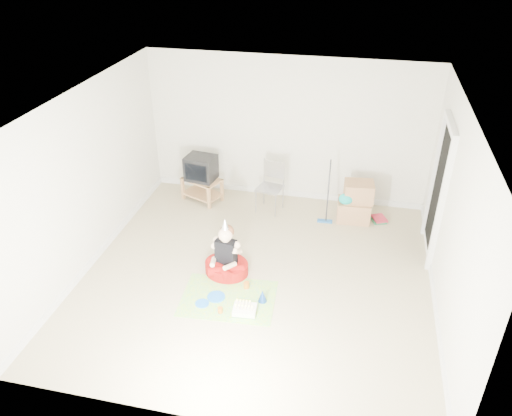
% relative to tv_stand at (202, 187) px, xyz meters
% --- Properties ---
extents(ground, '(5.00, 5.00, 0.00)m').
position_rel_tv_stand_xyz_m(ground, '(1.46, -1.99, -0.26)').
color(ground, '#BEAE88').
rests_on(ground, ground).
extents(doorway_recess, '(0.02, 0.90, 2.05)m').
position_rel_tv_stand_xyz_m(doorway_recess, '(3.94, -0.79, 0.77)').
color(doorway_recess, black).
rests_on(doorway_recess, ground).
extents(tv_stand, '(0.80, 0.66, 0.43)m').
position_rel_tv_stand_xyz_m(tv_stand, '(0.00, 0.00, 0.00)').
color(tv_stand, '#A8784B').
rests_on(tv_stand, ground).
extents(crt_tv, '(0.57, 0.49, 0.44)m').
position_rel_tv_stand_xyz_m(crt_tv, '(-0.00, 0.00, 0.39)').
color(crt_tv, black).
rests_on(crt_tv, tv_stand).
extents(folding_chair, '(0.49, 0.47, 0.91)m').
position_rel_tv_stand_xyz_m(folding_chair, '(1.28, -0.12, 0.19)').
color(folding_chair, '#9C9BA1').
rests_on(folding_chair, ground).
extents(cardboard_boxes, '(0.60, 0.47, 0.70)m').
position_rel_tv_stand_xyz_m(cardboard_boxes, '(2.77, -0.11, 0.08)').
color(cardboard_boxes, '#AC7C53').
rests_on(cardboard_boxes, ground).
extents(floor_mop, '(0.26, 0.35, 1.04)m').
position_rel_tv_stand_xyz_m(floor_mop, '(2.29, -0.30, 0.01)').
color(floor_mop, '#2260AC').
rests_on(floor_mop, ground).
extents(book_pile, '(0.30, 0.34, 0.06)m').
position_rel_tv_stand_xyz_m(book_pile, '(3.20, -0.05, -0.23)').
color(book_pile, '#257045').
rests_on(book_pile, ground).
extents(seated_woman, '(0.75, 0.75, 0.93)m').
position_rel_tv_stand_xyz_m(seated_woman, '(1.02, -2.03, -0.05)').
color(seated_woman, '#A1130E').
rests_on(seated_woman, ground).
extents(party_mat, '(1.34, 1.01, 0.01)m').
position_rel_tv_stand_xyz_m(party_mat, '(1.19, -2.58, -0.25)').
color(party_mat, '#E93181').
rests_on(party_mat, ground).
extents(birthday_cake, '(0.32, 0.27, 0.15)m').
position_rel_tv_stand_xyz_m(birthday_cake, '(1.48, -2.81, -0.21)').
color(birthday_cake, white).
rests_on(birthday_cake, party_mat).
extents(blue_plate_near, '(0.29, 0.29, 0.01)m').
position_rel_tv_stand_xyz_m(blue_plate_near, '(1.02, -2.60, -0.24)').
color(blue_plate_near, blue).
rests_on(blue_plate_near, party_mat).
extents(blue_plate_far, '(0.20, 0.20, 0.01)m').
position_rel_tv_stand_xyz_m(blue_plate_far, '(0.87, -2.77, -0.25)').
color(blue_plate_far, blue).
rests_on(blue_plate_far, party_mat).
extents(orange_cup_near, '(0.09, 0.09, 0.09)m').
position_rel_tv_stand_xyz_m(orange_cup_near, '(1.38, -2.31, -0.21)').
color(orange_cup_near, orange).
rests_on(orange_cup_near, party_mat).
extents(orange_cup_far, '(0.07, 0.07, 0.08)m').
position_rel_tv_stand_xyz_m(orange_cup_far, '(1.16, -2.88, -0.21)').
color(orange_cup_far, orange).
rests_on(orange_cup_far, party_mat).
extents(blue_party_hat, '(0.16, 0.16, 0.18)m').
position_rel_tv_stand_xyz_m(blue_party_hat, '(1.66, -2.54, -0.16)').
color(blue_party_hat, '#1744A7').
rests_on(blue_party_hat, party_mat).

